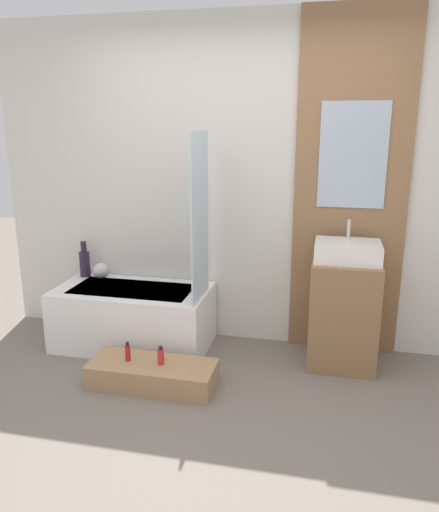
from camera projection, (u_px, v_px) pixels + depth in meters
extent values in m
plane|color=slate|center=(195.00, 448.00, 2.83)|extent=(12.00, 12.00, 0.00)
cube|color=silver|center=(246.00, 185.00, 3.98)|extent=(4.20, 0.06, 2.60)
cube|color=#8E6642|center=(351.00, 189.00, 3.76)|extent=(0.84, 0.03, 2.60)
cube|color=#ADBCCC|center=(353.00, 155.00, 3.67)|extent=(0.49, 0.01, 0.78)
cube|color=white|center=(134.00, 317.00, 4.08)|extent=(1.24, 0.65, 0.49)
cube|color=silver|center=(132.00, 289.00, 4.02)|extent=(0.97, 0.45, 0.01)
cube|color=silver|center=(200.00, 218.00, 3.66)|extent=(0.01, 0.46, 1.24)
cube|color=#A87F56|center=(152.00, 374.00, 3.49)|extent=(0.89, 0.36, 0.17)
cube|color=#8E6642|center=(343.00, 313.00, 3.74)|extent=(0.49, 0.49, 0.81)
cube|color=white|center=(348.00, 251.00, 3.62)|extent=(0.47, 0.37, 0.14)
cylinder|color=silver|center=(349.00, 229.00, 3.67)|extent=(0.02, 0.02, 0.15)
cylinder|color=#2D1E33|center=(85.00, 264.00, 4.32)|extent=(0.09, 0.09, 0.22)
cylinder|color=#2D1E33|center=(84.00, 247.00, 4.28)|extent=(0.05, 0.05, 0.09)
sphere|color=silver|center=(101.00, 271.00, 4.27)|extent=(0.13, 0.13, 0.13)
cylinder|color=#B21928|center=(128.00, 353.00, 3.49)|extent=(0.04, 0.04, 0.12)
cylinder|color=black|center=(127.00, 344.00, 3.47)|extent=(0.02, 0.02, 0.03)
cylinder|color=red|center=(161.00, 357.00, 3.44)|extent=(0.05, 0.05, 0.11)
cylinder|color=black|center=(161.00, 348.00, 3.42)|extent=(0.03, 0.03, 0.02)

